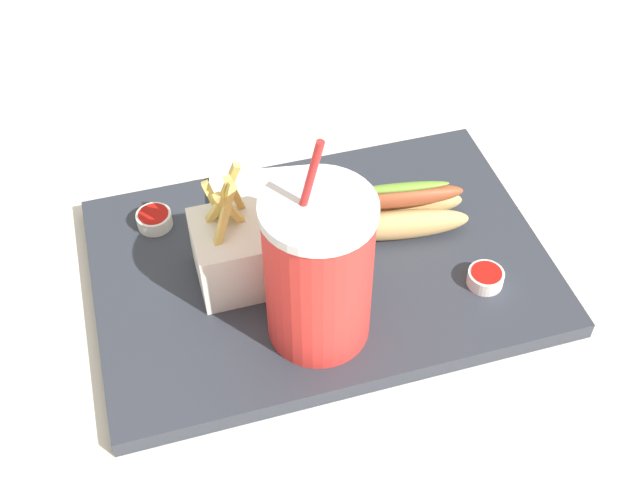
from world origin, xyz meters
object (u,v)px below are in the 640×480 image
(ketchup_cup_1, at_px, (486,277))
(napkin_stack, at_px, (264,202))
(soda_cup, at_px, (318,271))
(hot_dog_1, at_px, (398,211))
(fries_basket, at_px, (235,251))
(ketchup_cup_2, at_px, (154,219))

(ketchup_cup_1, bearing_deg, napkin_stack, -42.81)
(napkin_stack, bearing_deg, soda_cup, 93.38)
(hot_dog_1, relative_size, ketchup_cup_1, 4.26)
(hot_dog_1, distance_m, napkin_stack, 0.15)
(fries_basket, height_order, hot_dog_1, fries_basket)
(fries_basket, distance_m, ketchup_cup_1, 0.26)
(soda_cup, distance_m, hot_dog_1, 0.17)
(ketchup_cup_2, relative_size, napkin_stack, 0.32)
(hot_dog_1, xyz_separation_m, ketchup_cup_2, (0.26, -0.08, -0.01))
(fries_basket, xyz_separation_m, ketchup_cup_1, (-0.24, 0.08, -0.03))
(fries_basket, distance_m, napkin_stack, 0.12)
(soda_cup, relative_size, ketchup_cup_2, 6.21)
(soda_cup, relative_size, ketchup_cup_1, 6.45)
(soda_cup, height_order, ketchup_cup_2, soda_cup)
(fries_basket, height_order, napkin_stack, fries_basket)
(soda_cup, xyz_separation_m, ketchup_cup_1, (-0.18, -0.01, -0.08))
(soda_cup, distance_m, fries_basket, 0.12)
(fries_basket, bearing_deg, napkin_stack, -117.78)
(soda_cup, relative_size, napkin_stack, 1.97)
(napkin_stack, bearing_deg, fries_basket, 62.22)
(hot_dog_1, bearing_deg, fries_basket, 7.16)
(soda_cup, relative_size, hot_dog_1, 1.51)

